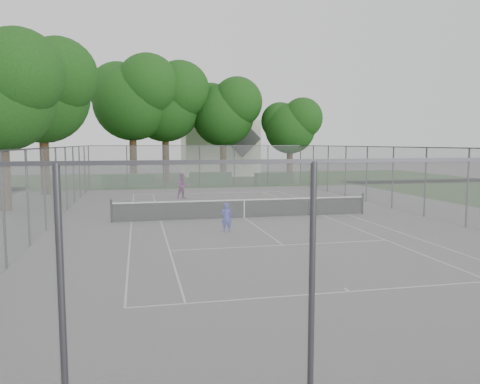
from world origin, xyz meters
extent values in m
plane|color=#615E5C|center=(0.00, 0.00, 0.00)|extent=(120.00, 120.00, 0.00)
cube|color=#1C3F12|center=(0.00, 26.00, 0.00)|extent=(60.00, 20.00, 0.00)
cube|color=silver|center=(0.00, -11.88, 0.01)|extent=(10.97, 0.06, 0.01)
cube|color=silver|center=(0.00, 11.88, 0.01)|extent=(10.97, 0.06, 0.01)
cube|color=silver|center=(-5.49, 0.00, 0.01)|extent=(0.06, 23.77, 0.01)
cube|color=silver|center=(5.49, 0.00, 0.01)|extent=(0.06, 23.77, 0.01)
cube|color=silver|center=(-4.12, 0.00, 0.01)|extent=(0.06, 23.77, 0.01)
cube|color=silver|center=(4.12, 0.00, 0.01)|extent=(0.06, 23.77, 0.01)
cube|color=silver|center=(0.00, -6.40, 0.01)|extent=(8.23, 0.06, 0.01)
cube|color=silver|center=(0.00, 6.40, 0.01)|extent=(8.23, 0.06, 0.01)
cube|color=silver|center=(0.00, 0.00, 0.01)|extent=(0.06, 12.80, 0.01)
cube|color=silver|center=(0.00, -11.73, 0.01)|extent=(0.06, 0.30, 0.01)
cube|color=silver|center=(0.00, 11.73, 0.01)|extent=(0.06, 0.30, 0.01)
cylinder|color=black|center=(-6.39, 0.00, 0.55)|extent=(0.10, 0.10, 1.10)
cylinder|color=black|center=(6.39, 0.00, 0.55)|extent=(0.10, 0.10, 1.10)
cube|color=black|center=(0.00, 0.00, 0.45)|extent=(12.67, 0.01, 0.86)
cube|color=white|center=(0.00, 0.00, 0.91)|extent=(12.77, 0.03, 0.06)
cube|color=white|center=(0.00, 0.00, 0.44)|extent=(0.05, 0.02, 0.88)
cylinder|color=#38383D|center=(-9.00, 17.00, 1.75)|extent=(0.08, 0.08, 3.50)
cylinder|color=#38383D|center=(9.00, 17.00, 1.75)|extent=(0.08, 0.08, 3.50)
cube|color=slate|center=(0.00, 17.00, 1.75)|extent=(18.00, 0.02, 3.50)
cube|color=slate|center=(-9.00, 0.00, 1.75)|extent=(0.02, 34.00, 3.50)
cube|color=slate|center=(9.00, 0.00, 1.75)|extent=(0.02, 34.00, 3.50)
cube|color=#38383D|center=(0.00, 17.00, 3.50)|extent=(18.00, 0.05, 0.05)
cube|color=#38383D|center=(-9.00, 0.00, 3.50)|extent=(0.05, 34.00, 0.05)
cube|color=#38383D|center=(9.00, 0.00, 3.50)|extent=(0.05, 34.00, 0.05)
cylinder|color=#362313|center=(-5.53, 22.28, 2.50)|extent=(0.66, 0.66, 5.00)
sphere|color=#11370F|center=(-5.53, 22.28, 7.49)|extent=(7.11, 7.11, 7.11)
sphere|color=#11370F|center=(-4.11, 21.21, 8.91)|extent=(5.69, 5.69, 5.69)
sphere|color=#11370F|center=(-6.78, 23.16, 8.56)|extent=(5.33, 5.33, 5.33)
cylinder|color=#362313|center=(-2.47, 23.46, 2.43)|extent=(0.66, 0.66, 4.86)
sphere|color=#11370F|center=(-2.47, 23.46, 7.28)|extent=(6.92, 6.92, 6.92)
sphere|color=#11370F|center=(-1.08, 22.43, 8.67)|extent=(5.53, 5.53, 5.53)
sphere|color=#11370F|center=(-3.68, 24.33, 8.32)|extent=(5.19, 5.19, 5.19)
cylinder|color=#362313|center=(3.13, 23.14, 2.14)|extent=(0.63, 0.63, 4.28)
sphere|color=#11370F|center=(3.13, 23.14, 6.42)|extent=(6.09, 6.09, 6.09)
sphere|color=#11370F|center=(4.35, 22.22, 7.64)|extent=(4.87, 4.87, 4.87)
sphere|color=#11370F|center=(2.07, 23.90, 7.33)|extent=(4.57, 4.57, 4.57)
cylinder|color=#362313|center=(9.28, 20.87, 1.71)|extent=(0.59, 0.59, 3.41)
sphere|color=#11370F|center=(9.28, 20.87, 5.11)|extent=(4.85, 4.85, 4.85)
sphere|color=#11370F|center=(10.25, 20.15, 6.08)|extent=(3.88, 3.88, 3.88)
sphere|color=#11370F|center=(8.44, 21.48, 5.83)|extent=(3.64, 3.64, 3.64)
cylinder|color=#362313|center=(-11.72, 13.74, 2.35)|extent=(0.65, 0.65, 4.71)
sphere|color=#11370F|center=(-11.72, 13.74, 7.05)|extent=(6.70, 6.70, 6.70)
sphere|color=#11370F|center=(-10.38, 12.73, 8.39)|extent=(5.36, 5.36, 5.36)
sphere|color=#11370F|center=(-12.89, 14.58, 8.06)|extent=(5.02, 5.02, 5.02)
cylinder|color=#362313|center=(-12.32, 5.41, 2.07)|extent=(0.62, 0.62, 4.14)
sphere|color=#11370F|center=(-12.32, 5.41, 6.21)|extent=(5.89, 5.89, 5.89)
sphere|color=#11370F|center=(-11.15, 4.53, 7.38)|extent=(4.71, 4.71, 4.71)
cube|color=#164315|center=(-5.91, 18.27, 0.54)|extent=(4.30, 1.29, 1.08)
cube|color=#164315|center=(1.10, 18.26, 0.57)|extent=(3.65, 1.04, 1.15)
cube|color=#164315|center=(6.89, 18.18, 0.51)|extent=(3.37, 1.24, 1.01)
cube|color=white|center=(4.15, 31.26, 3.13)|extent=(8.35, 6.26, 6.26)
cube|color=#45454A|center=(4.15, 31.26, 6.26)|extent=(8.26, 6.47, 8.26)
imported|color=#3337C1|center=(-1.55, -3.43, 0.62)|extent=(0.47, 0.33, 1.23)
imported|color=#77276E|center=(-2.23, 8.76, 0.85)|extent=(0.99, 0.88, 1.71)
camera|label=1|loc=(-5.12, -22.44, 3.72)|focal=35.00mm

